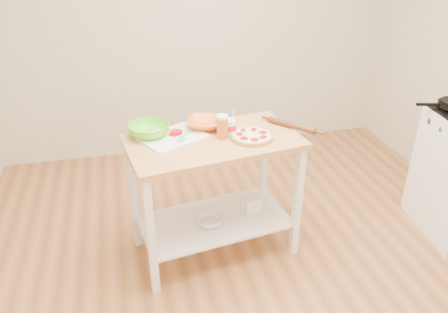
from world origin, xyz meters
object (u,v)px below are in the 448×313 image
shelf_glass_bowl (209,220)px  beer_pint (222,127)px  spatula (183,137)px  yogurt_tub (230,127)px  shelf_bin (251,203)px  cutting_board (172,137)px  prep_island (214,173)px  green_bowl (149,130)px  pizza (252,136)px  rolling_pin (292,125)px  orange_bowl (205,123)px  knife (150,134)px

shelf_glass_bowl → beer_pint: bearing=27.2°
spatula → yogurt_tub: size_ratio=0.75×
shelf_bin → cutting_board: bearing=176.7°
prep_island → green_bowl: green_bowl is taller
pizza → shelf_glass_bowl: size_ratio=1.44×
cutting_board → rolling_pin: size_ratio=1.36×
pizza → yogurt_tub: 0.16m
prep_island → pizza: 0.37m
pizza → shelf_glass_bowl: 0.69m
prep_island → orange_bowl: 0.35m
beer_pint → pizza: bearing=-16.7°
pizza → yogurt_tub: (-0.12, 0.10, 0.04)m
prep_island → rolling_pin: bearing=4.6°
rolling_pin → shelf_glass_bowl: bearing=-171.6°
pizza → beer_pint: beer_pint is taller
orange_bowl → shelf_bin: (0.30, -0.14, -0.61)m
pizza → yogurt_tub: yogurt_tub is taller
orange_bowl → yogurt_tub: (0.14, -0.14, 0.02)m
orange_bowl → cutting_board: bearing=-155.3°
spatula → shelf_bin: size_ratio=1.19×
knife → shelf_glass_bowl: (0.35, -0.19, -0.63)m
yogurt_tub → shelf_glass_bowl: 0.69m
spatula → green_bowl: green_bowl is taller
knife → green_bowl: size_ratio=0.99×
orange_bowl → yogurt_tub: size_ratio=1.38×
beer_pint → knife: bearing=163.2°
cutting_board → orange_bowl: (0.24, 0.11, 0.02)m
orange_bowl → rolling_pin: size_ratio=0.70×
orange_bowl → beer_pint: beer_pint is taller
beer_pint → orange_bowl: bearing=112.5°
knife → orange_bowl: (0.38, 0.05, 0.01)m
orange_bowl → beer_pint: (0.08, -0.18, 0.05)m
cutting_board → rolling_pin: 0.82m
spatula → orange_bowl: (0.18, 0.15, 0.02)m
pizza → beer_pint: bearing=163.3°
spatula → beer_pint: size_ratio=0.88×
spatula → green_bowl: (-0.21, 0.10, 0.03)m
rolling_pin → shelf_bin: size_ratio=3.11×
spatula → pizza: bearing=-55.3°
orange_bowl → beer_pint: bearing=-67.5°
cutting_board → spatula: bearing=-54.9°
prep_island → spatula: spatula is taller
knife → rolling_pin: (0.95, -0.10, 0.00)m
prep_island → cutting_board: 0.38m
cutting_board → green_bowl: bearing=128.2°
rolling_pin → green_bowl: bearing=173.7°
pizza → knife: (-0.64, 0.19, 0.00)m
green_bowl → prep_island: bearing=-20.5°
spatula → orange_bowl: 0.23m
beer_pint → yogurt_tub: (0.06, 0.04, -0.03)m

